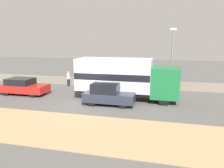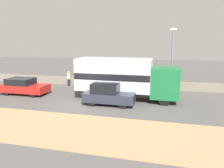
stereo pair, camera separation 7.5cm
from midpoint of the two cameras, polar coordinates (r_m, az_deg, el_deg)
ground_plane at (r=17.34m, az=-5.86°, el=-5.08°), size 80.00×80.00×0.00m
dirt_shoulder_foreground at (r=12.99m, az=-13.56°, el=-11.05°), size 60.00×4.67×0.04m
stone_wall_backdrop at (r=23.28m, az=-0.44°, el=0.33°), size 60.00×0.35×0.83m
street_lamp at (r=21.06m, az=15.54°, el=7.24°), size 0.56×0.28×5.97m
box_truck at (r=18.13m, az=3.21°, el=1.90°), size 8.34×2.57×3.41m
car_hatchback at (r=16.80m, az=-0.85°, el=-2.70°), size 3.91×1.72×1.67m
car_sedan_second at (r=21.55m, az=-22.04°, el=-0.55°), size 4.34×1.86×1.48m
pedestrian at (r=24.05m, az=-11.17°, el=1.46°), size 0.35×0.35×1.59m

